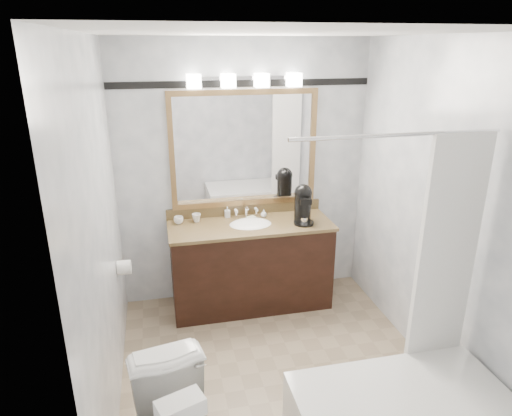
% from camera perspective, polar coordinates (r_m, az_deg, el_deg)
% --- Properties ---
extents(room, '(2.42, 2.62, 2.52)m').
position_cam_1_polar(room, '(3.20, 3.07, -1.93)').
color(room, gray).
rests_on(room, ground).
extents(vanity, '(1.53, 0.58, 0.97)m').
position_cam_1_polar(vanity, '(4.43, -0.68, -6.89)').
color(vanity, black).
rests_on(vanity, ground).
extents(mirror, '(1.40, 0.04, 1.10)m').
position_cam_1_polar(mirror, '(4.32, -1.47, 7.34)').
color(mirror, olive).
rests_on(mirror, room).
extents(vanity_light_bar, '(1.02, 0.14, 0.12)m').
position_cam_1_polar(vanity_light_bar, '(4.18, -1.40, 15.69)').
color(vanity_light_bar, silver).
rests_on(vanity_light_bar, room).
extents(accent_stripe, '(2.40, 0.01, 0.06)m').
position_cam_1_polar(accent_stripe, '(4.24, -1.58, 15.31)').
color(accent_stripe, black).
rests_on(accent_stripe, room).
extents(bathtub, '(1.30, 0.75, 1.96)m').
position_cam_1_polar(bathtub, '(3.21, 17.92, -23.38)').
color(bathtub, white).
rests_on(bathtub, ground).
extents(tp_roll, '(0.11, 0.12, 0.12)m').
position_cam_1_polar(tp_roll, '(3.94, -16.16, -7.15)').
color(tp_roll, white).
rests_on(tp_roll, room).
extents(tissue_box, '(0.25, 0.19, 0.09)m').
position_cam_1_polar(tissue_box, '(2.37, -9.42, -23.42)').
color(tissue_box, white).
rests_on(tissue_box, toilet).
extents(coffee_maker, '(0.19, 0.24, 0.37)m').
position_cam_1_polar(coffee_maker, '(4.27, 5.90, 0.63)').
color(coffee_maker, black).
rests_on(coffee_maker, vanity).
extents(cup_left, '(0.09, 0.09, 0.07)m').
position_cam_1_polar(cup_left, '(4.32, -9.65, -1.50)').
color(cup_left, white).
rests_on(cup_left, vanity).
extents(cup_right, '(0.10, 0.10, 0.08)m').
position_cam_1_polar(cup_right, '(4.34, -7.45, -1.22)').
color(cup_right, white).
rests_on(cup_right, vanity).
extents(soap_bottle_a, '(0.05, 0.05, 0.11)m').
position_cam_1_polar(soap_bottle_a, '(4.41, -3.60, -0.51)').
color(soap_bottle_a, white).
rests_on(soap_bottle_a, vanity).
extents(soap_bottle_b, '(0.07, 0.07, 0.07)m').
position_cam_1_polar(soap_bottle_b, '(4.42, 0.97, -0.67)').
color(soap_bottle_b, white).
rests_on(soap_bottle_b, vanity).
extents(soap_bar, '(0.10, 0.08, 0.03)m').
position_cam_1_polar(soap_bar, '(4.37, -0.65, -1.24)').
color(soap_bar, beige).
rests_on(soap_bar, vanity).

